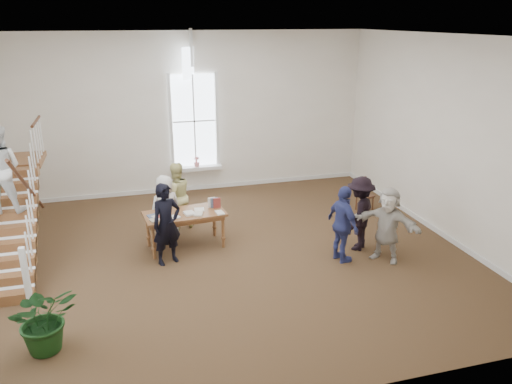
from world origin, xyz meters
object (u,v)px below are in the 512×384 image
object	(u,v)px
police_officer	(167,224)
floor_plant	(44,318)
elderly_woman	(166,207)
library_table	(184,217)
woman_cluster_c	(387,225)
woman_cluster_a	(343,224)
side_chair	(363,193)
woman_cluster_b	(360,213)
person_yellow	(176,196)

from	to	relation	value
police_officer	floor_plant	bearing A→B (deg)	-152.76
floor_plant	elderly_woman	bearing A→B (deg)	59.03
library_table	woman_cluster_c	distance (m)	4.31
woman_cluster_a	side_chair	distance (m)	3.15
police_officer	woman_cluster_c	world-z (taller)	police_officer
woman_cluster_b	floor_plant	distance (m)	6.49
woman_cluster_a	library_table	bearing A→B (deg)	53.01
side_chair	woman_cluster_c	bearing A→B (deg)	-130.33
library_table	woman_cluster_c	world-z (taller)	woman_cluster_c
police_officer	person_yellow	world-z (taller)	police_officer
elderly_woman	floor_plant	bearing A→B (deg)	39.51
side_chair	police_officer	bearing A→B (deg)	175.17
elderly_woman	woman_cluster_a	world-z (taller)	woman_cluster_a
floor_plant	library_table	bearing A→B (deg)	50.31
woman_cluster_b	floor_plant	world-z (taller)	woman_cluster_b
woman_cluster_a	woman_cluster_b	bearing A→B (deg)	-63.41
woman_cluster_a	woman_cluster_c	world-z (taller)	woman_cluster_a
person_yellow	woman_cluster_a	bearing A→B (deg)	124.21
person_yellow	woman_cluster_b	world-z (taller)	woman_cluster_b
woman_cluster_b	side_chair	world-z (taller)	woman_cluster_b
floor_plant	person_yellow	bearing A→B (deg)	59.03
police_officer	woman_cluster_c	distance (m)	4.52
woman_cluster_b	woman_cluster_c	distance (m)	0.72
elderly_woman	woman_cluster_c	size ratio (longest dim) A/B	0.94
police_officer	floor_plant	world-z (taller)	police_officer
police_officer	woman_cluster_b	size ratio (longest dim) A/B	1.05
person_yellow	side_chair	xyz separation A→B (m)	(4.88, -0.07, -0.35)
person_yellow	police_officer	bearing A→B (deg)	61.86
elderly_woman	side_chair	bearing A→B (deg)	165.21
elderly_woman	person_yellow	bearing A→B (deg)	-140.48
woman_cluster_a	woman_cluster_b	xyz separation A→B (m)	(0.60, 0.45, 0.00)
elderly_woman	woman_cluster_a	xyz separation A→B (m)	(3.39, -2.14, 0.07)
floor_plant	side_chair	size ratio (longest dim) A/B	1.26
police_officer	side_chair	world-z (taller)	police_officer
person_yellow	side_chair	bearing A→B (deg)	163.89
police_officer	floor_plant	size ratio (longest dim) A/B	1.58
woman_cluster_c	floor_plant	world-z (taller)	woman_cluster_c
library_table	woman_cluster_c	bearing A→B (deg)	-29.64
person_yellow	floor_plant	world-z (taller)	person_yellow
police_officer	woman_cluster_a	distance (m)	3.60
library_table	woman_cluster_a	bearing A→B (deg)	-32.64
police_officer	floor_plant	distance (m)	3.20
person_yellow	woman_cluster_b	size ratio (longest dim) A/B	1.00
woman_cluster_a	floor_plant	xyz separation A→B (m)	(-5.58, -1.52, -0.27)
library_table	person_yellow	bearing A→B (deg)	86.04
woman_cluster_c	side_chair	xyz separation A→B (m)	(0.89, 2.77, -0.32)
side_chair	person_yellow	bearing A→B (deg)	156.69
elderly_woman	floor_plant	distance (m)	4.27
person_yellow	floor_plant	distance (m)	4.85
library_table	woman_cluster_b	distance (m)	3.81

